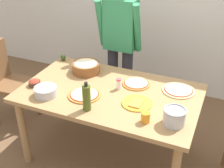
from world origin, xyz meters
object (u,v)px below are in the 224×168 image
object	(u,v)px
person_cook	(120,41)
small_sauce_bowl	(35,83)
dining_table	(110,100)
mixing_bowl_steel	(46,91)
chair_wooden_left	(7,79)
salt_shaker	(119,84)
popcorn_bowl	(86,66)
olive_oil_bottle	(87,98)
avocado	(63,58)
steel_pot	(174,117)
cup_orange	(146,117)
pizza_raw_on_board	(178,90)
pizza_cooked_on_tray	(84,95)
pizza_second_cooked	(136,83)
plate_with_slice	(137,103)

from	to	relation	value
person_cook	small_sauce_bowl	bearing A→B (deg)	-117.19
dining_table	mixing_bowl_steel	world-z (taller)	mixing_bowl_steel
chair_wooden_left	salt_shaker	distance (m)	1.41
popcorn_bowl	olive_oil_bottle	size ratio (longest dim) A/B	1.09
dining_table	mixing_bowl_steel	distance (m)	0.58
person_cook	avocado	xyz separation A→B (m)	(-0.52, -0.36, -0.14)
dining_table	steel_pot	size ratio (longest dim) A/B	9.22
person_cook	cup_orange	distance (m)	1.24
avocado	steel_pot	bearing A→B (deg)	-25.02
pizza_raw_on_board	avocado	bearing A→B (deg)	173.69
olive_oil_bottle	avocado	bearing A→B (deg)	132.72
small_sauce_bowl	mixing_bowl_steel	bearing A→B (deg)	-27.91
chair_wooden_left	pizza_cooked_on_tray	xyz separation A→B (m)	(1.14, -0.27, 0.23)
person_cook	pizza_second_cooked	size ratio (longest dim) A/B	6.21
cup_orange	steel_pot	bearing A→B (deg)	16.85
popcorn_bowl	pizza_raw_on_board	bearing A→B (deg)	-0.06
pizza_raw_on_board	mixing_bowl_steel	distance (m)	1.19
pizza_cooked_on_tray	salt_shaker	size ratio (longest dim) A/B	2.73
salt_shaker	person_cook	bearing A→B (deg)	110.91
chair_wooden_left	popcorn_bowl	bearing A→B (deg)	7.92
pizza_raw_on_board	avocado	size ratio (longest dim) A/B	4.18
mixing_bowl_steel	cup_orange	bearing A→B (deg)	-1.31
pizza_raw_on_board	pizza_cooked_on_tray	world-z (taller)	same
cup_orange	salt_shaker	distance (m)	0.53
dining_table	steel_pot	world-z (taller)	steel_pot
plate_with_slice	person_cook	bearing A→B (deg)	120.23
person_cook	steel_pot	xyz separation A→B (m)	(0.84, -1.00, -0.11)
person_cook	pizza_cooked_on_tray	bearing A→B (deg)	-88.26
pizza_second_cooked	small_sauce_bowl	size ratio (longest dim) A/B	2.37
plate_with_slice	avocado	distance (m)	1.13
dining_table	olive_oil_bottle	bearing A→B (deg)	-99.53
popcorn_bowl	cup_orange	xyz separation A→B (m)	(0.80, -0.56, -0.02)
chair_wooden_left	olive_oil_bottle	size ratio (longest dim) A/B	3.71
person_cook	pizza_raw_on_board	distance (m)	0.94
pizza_second_cooked	mixing_bowl_steel	distance (m)	0.83
pizza_raw_on_board	steel_pot	xyz separation A→B (m)	(0.07, -0.49, 0.06)
chair_wooden_left	plate_with_slice	distance (m)	1.64
popcorn_bowl	pizza_second_cooked	bearing A→B (deg)	-3.79
dining_table	pizza_second_cooked	bearing A→B (deg)	50.70
pizza_second_cooked	person_cook	bearing A→B (deg)	125.27
salt_shaker	avocado	world-z (taller)	salt_shaker
chair_wooden_left	steel_pot	xyz separation A→B (m)	(1.96, -0.36, 0.29)
popcorn_bowl	olive_oil_bottle	distance (m)	0.67
pizza_raw_on_board	cup_orange	size ratio (longest dim) A/B	3.45
pizza_cooked_on_tray	small_sauce_bowl	world-z (taller)	small_sauce_bowl
popcorn_bowl	dining_table	bearing A→B (deg)	-34.15
person_cook	olive_oil_bottle	distance (m)	1.10
chair_wooden_left	mixing_bowl_steel	world-z (taller)	chair_wooden_left
steel_pot	avocado	size ratio (longest dim) A/B	2.48
pizza_raw_on_board	mixing_bowl_steel	world-z (taller)	mixing_bowl_steel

